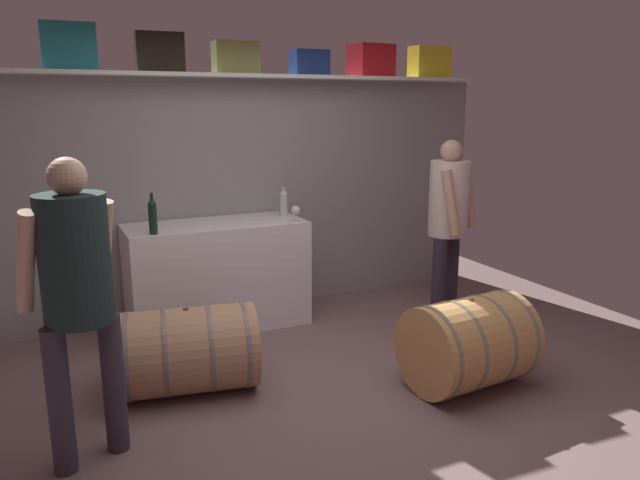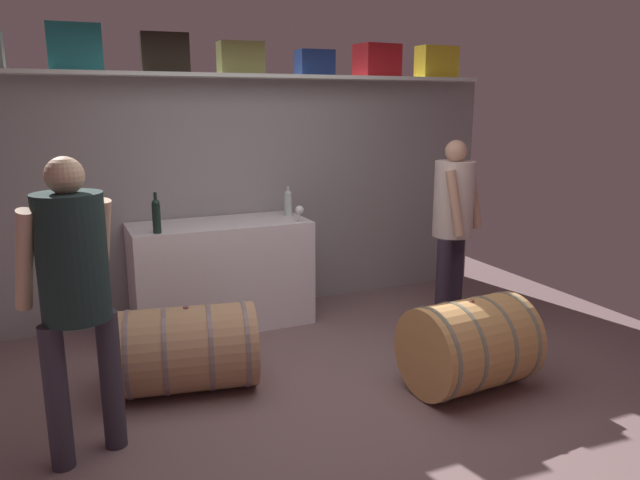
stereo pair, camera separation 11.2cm
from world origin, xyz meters
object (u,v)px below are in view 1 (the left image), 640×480
toolcase_navy (309,63)px  toolcase_red (371,61)px  wine_barrel_near (188,350)px  toolcase_olive (236,58)px  visitor_tasting (449,212)px  wine_glass (296,211)px  work_cabinet (217,275)px  wine_bottle_dark (153,216)px  toolcase_black (160,52)px  wine_bottle_clear (284,202)px  wine_barrel_far (468,343)px  toolcase_teal (69,47)px  toolcase_yellow (430,62)px  winemaker_pouring (76,282)px

toolcase_navy → toolcase_red: bearing=3.7°
wine_barrel_near → toolcase_olive: bearing=68.9°
visitor_tasting → toolcase_navy: bearing=-78.2°
toolcase_red → wine_barrel_near: (-2.18, -1.37, -2.03)m
toolcase_navy → wine_glass: size_ratio=2.28×
visitor_tasting → wine_glass: bearing=-52.5°
work_cabinet → wine_bottle_dark: bearing=-158.1°
toolcase_black → wine_bottle_clear: 1.64m
wine_bottle_clear → wine_glass: bearing=-92.6°
visitor_tasting → wine_barrel_far: bearing=30.0°
toolcase_teal → toolcase_black: toolcase_teal is taller
work_cabinet → wine_bottle_dark: wine_bottle_dark is taller
toolcase_black → toolcase_red: bearing=4.4°
toolcase_yellow → work_cabinet: 2.99m
toolcase_navy → wine_bottle_clear: 1.30m
toolcase_olive → wine_barrel_near: bearing=-118.6°
toolcase_teal → visitor_tasting: toolcase_teal is taller
wine_bottle_dark → toolcase_olive: bearing=28.1°
toolcase_navy → toolcase_teal: bearing=-176.3°
wine_barrel_far → winemaker_pouring: bearing=171.8°
toolcase_navy → work_cabinet: toolcase_navy is taller
toolcase_red → toolcase_yellow: size_ratio=0.97×
wine_barrel_near → wine_barrel_far: bearing=-12.8°
toolcase_teal → toolcase_navy: (2.02, 0.00, -0.06)m
toolcase_navy → work_cabinet: size_ratio=0.21×
toolcase_black → toolcase_navy: bearing=4.4°
winemaker_pouring → wine_bottle_dark: bearing=46.0°
wine_bottle_dark → toolcase_yellow: bearing=9.0°
toolcase_yellow → wine_bottle_dark: toolcase_yellow is taller
wine_bottle_dark → wine_barrel_far: wine_bottle_dark is taller
toolcase_yellow → wine_bottle_clear: (-1.66, -0.17, -1.28)m
toolcase_olive → wine_barrel_far: size_ratio=0.45×
wine_barrel_near → wine_barrel_far: wine_barrel_far is taller
work_cabinet → wine_barrel_far: 2.26m
wine_glass → winemaker_pouring: bearing=-141.8°
toolcase_teal → winemaker_pouring: size_ratio=0.24×
toolcase_black → toolcase_navy: (1.34, 0.00, -0.04)m
visitor_tasting → toolcase_olive: bearing=-62.0°
wine_glass → toolcase_navy: bearing=53.7°
toolcase_teal → wine_barrel_far: toolcase_teal is taller
toolcase_teal → wine_barrel_near: (0.49, -1.37, -2.05)m
winemaker_pouring → visitor_tasting: winemaker_pouring is taller
wine_bottle_dark → winemaker_pouring: 1.62m
wine_glass → wine_barrel_far: size_ratio=0.16×
wine_barrel_near → winemaker_pouring: (-0.68, -0.57, 0.73)m
toolcase_yellow → toolcase_teal: bearing=-179.5°
toolcase_olive → toolcase_navy: toolcase_olive is taller
work_cabinet → wine_barrel_near: (-0.53, -1.13, -0.17)m
wine_glass → winemaker_pouring: winemaker_pouring is taller
wine_bottle_dark → toolcase_navy: bearing=16.4°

